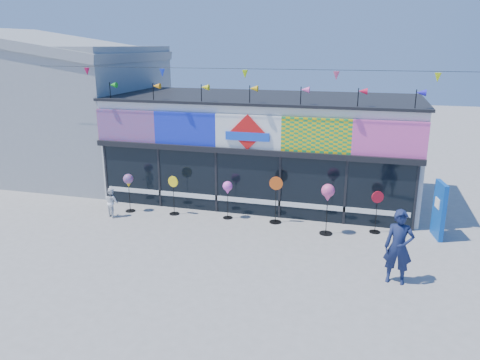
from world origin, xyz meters
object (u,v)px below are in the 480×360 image
at_px(spinner_3, 276,199).
at_px(blue_sign, 439,210).
at_px(spinner_2, 228,189).
at_px(spinner_0, 128,182).
at_px(adult_man, 399,247).
at_px(spinner_4, 328,194).
at_px(spinner_1, 174,194).
at_px(child, 112,202).
at_px(spinner_5, 376,211).

bearing_deg(spinner_3, blue_sign, 1.43).
bearing_deg(spinner_3, spinner_2, -178.89).
distance_m(spinner_0, adult_man, 9.95).
bearing_deg(spinner_4, spinner_0, 178.18).
distance_m(spinner_1, adult_man, 8.38).
height_order(blue_sign, spinner_4, blue_sign).
xyz_separation_m(spinner_2, child, (-4.14, -0.96, -0.57)).
xyz_separation_m(spinner_3, child, (-5.89, -0.99, -0.34)).
xyz_separation_m(spinner_4, spinner_5, (1.58, 0.57, -0.62)).
bearing_deg(spinner_0, spinner_3, 3.48).
bearing_deg(spinner_0, spinner_4, -1.82).
distance_m(spinner_0, spinner_5, 8.95).
distance_m(spinner_2, spinner_5, 5.17).
xyz_separation_m(spinner_4, child, (-7.72, -0.42, -0.84)).
bearing_deg(child, spinner_4, -148.41).
bearing_deg(spinner_4, spinner_1, 175.98).
distance_m(spinner_2, spinner_3, 1.77).
bearing_deg(blue_sign, spinner_3, 171.18).
bearing_deg(spinner_5, child, -173.89).
xyz_separation_m(spinner_1, spinner_4, (5.62, -0.39, 0.61)).
distance_m(spinner_3, child, 5.98).
height_order(blue_sign, spinner_0, blue_sign).
bearing_deg(spinner_0, spinner_2, 4.58).
bearing_deg(child, spinner_0, -90.79).
xyz_separation_m(spinner_3, adult_man, (3.94, -3.40, 0.12)).
xyz_separation_m(spinner_1, adult_man, (7.73, -3.23, 0.23)).
xyz_separation_m(spinner_2, adult_man, (5.69, -3.37, -0.11)).
bearing_deg(spinner_5, spinner_2, -179.56).
bearing_deg(spinner_1, spinner_5, 1.43).
xyz_separation_m(spinner_0, adult_man, (9.46, -3.06, -0.16)).
distance_m(spinner_0, spinner_2, 3.78).
bearing_deg(spinner_0, spinner_1, 5.33).
distance_m(blue_sign, spinner_0, 10.88).
xyz_separation_m(blue_sign, spinner_4, (-3.51, -0.70, 0.45)).
bearing_deg(child, spinner_5, -145.41).
bearing_deg(spinner_2, adult_man, -30.60).
distance_m(spinner_1, spinner_4, 5.67).
bearing_deg(child, spinner_2, -138.52).
relative_size(spinner_3, spinner_5, 1.16).
height_order(spinner_0, adult_man, adult_man).
distance_m(spinner_0, spinner_4, 7.36).
relative_size(spinner_5, child, 1.33).
bearing_deg(spinner_4, spinner_2, 171.51).
distance_m(blue_sign, adult_man, 3.80).
xyz_separation_m(spinner_0, spinner_5, (8.93, 0.34, -0.40)).
xyz_separation_m(spinner_0, spinner_3, (5.52, 0.34, -0.28)).
relative_size(blue_sign, spinner_1, 1.27).
distance_m(spinner_4, adult_man, 3.55).
xyz_separation_m(spinner_5, adult_man, (0.53, -3.41, 0.24)).
height_order(spinner_3, adult_man, adult_man).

